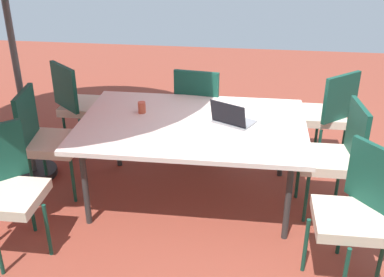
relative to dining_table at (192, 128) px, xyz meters
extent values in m
cube|color=brown|center=(0.00, 0.00, -0.71)|extent=(10.00, 10.00, 0.02)
cube|color=silver|center=(0.00, 0.00, 0.02)|extent=(1.91, 1.28, 0.04)
cylinder|color=#333333|center=(-0.81, -0.49, -0.35)|extent=(0.05, 0.05, 0.70)
cylinder|color=#333333|center=(0.81, -0.49, -0.35)|extent=(0.05, 0.05, 0.70)
cylinder|color=#333333|center=(-0.81, 0.49, -0.35)|extent=(0.05, 0.05, 0.70)
cylinder|color=#333333|center=(0.81, 0.49, -0.35)|extent=(0.05, 0.05, 0.70)
cylinder|color=#4C4C4C|center=(1.59, -0.19, 0.57)|extent=(0.06, 0.06, 2.53)
cylinder|color=black|center=(1.59, -0.19, -0.67)|extent=(0.44, 0.44, 0.06)
cube|color=beige|center=(-1.19, -0.88, -0.21)|extent=(0.46, 0.46, 0.08)
cube|color=#144738|center=(-1.33, -0.72, 0.06)|extent=(0.36, 0.31, 0.45)
cylinder|color=#144738|center=(-1.21, -1.13, -0.47)|extent=(0.03, 0.03, 0.45)
cylinder|color=#144738|center=(-0.94, -0.90, -0.47)|extent=(0.03, 0.03, 0.45)
cylinder|color=#144738|center=(-1.45, -0.86, -0.47)|extent=(0.03, 0.03, 0.45)
cylinder|color=#144738|center=(-1.17, -0.63, -0.47)|extent=(0.03, 0.03, 0.45)
cube|color=beige|center=(-1.17, 0.88, -0.21)|extent=(0.46, 0.46, 0.08)
cube|color=#144738|center=(-1.34, 0.75, 0.06)|extent=(0.31, 0.36, 0.45)
cylinder|color=#144738|center=(-0.92, 0.86, -0.47)|extent=(0.03, 0.03, 0.45)
cylinder|color=#144738|center=(-1.15, 1.14, -0.47)|extent=(0.03, 0.03, 0.45)
cylinder|color=#144738|center=(-1.20, 0.63, -0.47)|extent=(0.03, 0.03, 0.45)
cylinder|color=#144738|center=(-1.43, 0.91, -0.47)|extent=(0.03, 0.03, 0.45)
cube|color=beige|center=(1.23, -0.83, -0.21)|extent=(0.46, 0.46, 0.08)
cube|color=#144738|center=(1.37, -0.67, 0.06)|extent=(0.36, 0.32, 0.45)
cylinder|color=#144738|center=(0.98, -0.84, -0.47)|extent=(0.03, 0.03, 0.45)
cylinder|color=#144738|center=(1.25, -1.08, -0.47)|extent=(0.03, 0.03, 0.45)
cylinder|color=#144738|center=(1.21, -0.57, -0.47)|extent=(0.03, 0.03, 0.45)
cylinder|color=#144738|center=(1.49, -0.81, -0.47)|extent=(0.03, 0.03, 0.45)
cube|color=beige|center=(1.22, 0.91, -0.21)|extent=(0.46, 0.46, 0.08)
cylinder|color=#144738|center=(0.97, 0.92, -0.47)|extent=(0.03, 0.03, 0.45)
cylinder|color=#144738|center=(1.21, 0.65, -0.47)|extent=(0.03, 0.03, 0.45)
cube|color=beige|center=(0.01, -0.86, -0.21)|extent=(0.46, 0.46, 0.08)
cube|color=#144738|center=(0.04, -0.65, 0.06)|extent=(0.44, 0.09, 0.45)
cylinder|color=#144738|center=(-0.19, -1.01, -0.47)|extent=(0.03, 0.03, 0.45)
cylinder|color=#144738|center=(0.17, -1.06, -0.47)|extent=(0.03, 0.03, 0.45)
cylinder|color=#144738|center=(-0.14, -0.66, -0.47)|extent=(0.03, 0.03, 0.45)
cylinder|color=#144738|center=(0.21, -0.70, -0.47)|extent=(0.03, 0.03, 0.45)
cube|color=beige|center=(1.23, 0.04, -0.21)|extent=(0.46, 0.46, 0.08)
cube|color=#144738|center=(1.44, 0.07, 0.06)|extent=(0.09, 0.44, 0.45)
cylinder|color=#144738|center=(1.03, 0.20, -0.47)|extent=(0.03, 0.03, 0.45)
cylinder|color=#144738|center=(1.07, -0.16, -0.47)|extent=(0.03, 0.03, 0.45)
cylinder|color=#144738|center=(1.39, 0.24, -0.47)|extent=(0.03, 0.03, 0.45)
cylinder|color=#144738|center=(1.43, -0.12, -0.47)|extent=(0.03, 0.03, 0.45)
cube|color=beige|center=(-1.14, 0.05, -0.21)|extent=(0.46, 0.46, 0.08)
cube|color=#144738|center=(-1.35, 0.03, 0.06)|extent=(0.09, 0.44, 0.45)
cylinder|color=#144738|center=(-0.94, -0.11, -0.47)|extent=(0.03, 0.03, 0.45)
cylinder|color=#144738|center=(-0.98, 0.25, -0.47)|extent=(0.03, 0.03, 0.45)
cylinder|color=#144738|center=(-1.30, -0.15, -0.47)|extent=(0.03, 0.03, 0.45)
cylinder|color=#144738|center=(-1.34, 0.21, -0.47)|extent=(0.03, 0.03, 0.45)
cube|color=gray|center=(-0.35, -0.05, 0.05)|extent=(0.39, 0.34, 0.02)
cube|color=black|center=(-0.30, 0.04, 0.16)|extent=(0.31, 0.19, 0.20)
cylinder|color=#CC4C33|center=(0.46, -0.16, 0.09)|extent=(0.07, 0.07, 0.10)
camera|label=1|loc=(-0.45, 3.61, 1.71)|focal=44.47mm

